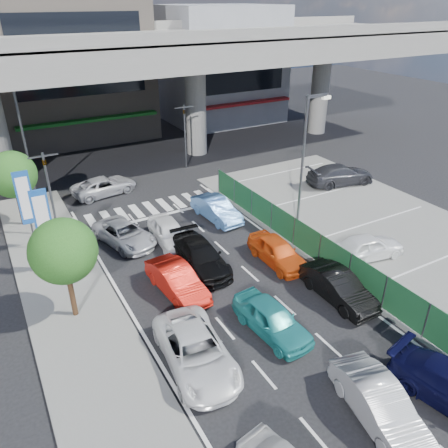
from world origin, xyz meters
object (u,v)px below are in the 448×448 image
tree_near (63,251)px  sedan_white_mid_left (196,351)px  hatch_black_mid_right (338,287)px  kei_truck_front_right (216,209)px  traffic_light_right (184,121)px  taxi_orange_left (177,281)px  hatch_white_back_mid (379,404)px  crossing_wagon_silver (104,186)px  street_lamp_left (26,134)px  tree_far (12,175)px  sedan_black_mid (200,256)px  parked_sedan_white (368,246)px  street_lamp_right (306,152)px  taxi_orange_right (277,251)px  wagon_silver_front_left (124,234)px  traffic_cone (297,233)px  traffic_light_left (47,174)px  signboard_far (26,200)px  taxi_teal_mid (272,319)px  parked_sedan_dgrey (340,175)px  signboard_near (43,221)px  sedan_white_front_mid (169,232)px

tree_near → sedan_white_mid_left: (3.41, -5.27, -2.70)m
hatch_black_mid_right → kei_truck_front_right: size_ratio=1.00×
traffic_light_right → taxi_orange_left: 17.78m
hatch_white_back_mid → crossing_wagon_silver: size_ratio=0.91×
taxi_orange_left → kei_truck_front_right: (5.43, 6.01, 0.00)m
street_lamp_left → tree_far: 4.04m
sedan_black_mid → parked_sedan_white: size_ratio=1.19×
street_lamp_right → taxi_orange_left: 10.66m
street_lamp_left → parked_sedan_white: street_lamp_left is taller
taxi_orange_right → parked_sedan_white: (4.54, -2.05, 0.05)m
street_lamp_left → wagon_silver_front_left: (3.32, -8.77, -4.16)m
tree_near → crossing_wagon_silver: size_ratio=1.05×
traffic_cone → street_lamp_right: bearing=45.9°
traffic_light_left → taxi_orange_left: size_ratio=1.24×
street_lamp_left → hatch_black_mid_right: bearing=-61.2°
tree_near → taxi_orange_right: bearing=-4.4°
signboard_far → taxi_teal_mid: (7.62, -12.15, -2.37)m
street_lamp_left → signboard_far: (-1.27, -7.01, -1.71)m
traffic_light_right → parked_sedan_dgrey: 12.91m
tree_far → taxi_orange_left: bearing=-63.8°
kei_truck_front_right → hatch_black_mid_right: bearing=-89.4°
tree_near → traffic_light_right: bearing=50.2°
kei_truck_front_right → parked_sedan_white: parked_sedan_white is taller
street_lamp_left → parked_sedan_white: bearing=-49.7°
tree_far → wagon_silver_front_left: 7.65m
wagon_silver_front_left → parked_sedan_white: parked_sedan_white is taller
signboard_near → taxi_orange_right: (10.64, -4.80, -2.37)m
hatch_black_mid_right → parked_sedan_white: 4.41m
street_lamp_left → tree_near: (-0.67, -14.00, -1.38)m
traffic_light_left → taxi_teal_mid: bearing=-64.7°
taxi_teal_mid → kei_truck_front_right: same height
traffic_cone → taxi_orange_right: bearing=-148.3°
traffic_light_right → sedan_white_mid_left: size_ratio=1.05×
hatch_black_mid_right → sedan_black_mid: bearing=128.7°
wagon_silver_front_left → hatch_black_mid_right: bearing=-69.8°
hatch_black_mid_right → taxi_teal_mid: bearing=-174.4°
signboard_near → hatch_white_back_mid: signboard_near is taller
street_lamp_left → sedan_white_front_mid: size_ratio=1.98×
signboard_far → taxi_orange_right: signboard_far is taller
signboard_far → sedan_white_mid_left: signboard_far is taller
sedan_white_front_mid → traffic_cone: (6.70, -3.26, -0.31)m
sedan_white_mid_left → taxi_orange_right: same height
hatch_black_mid_right → parked_sedan_white: (3.94, 1.97, 0.05)m
sedan_white_mid_left → kei_truck_front_right: bearing=63.7°
tree_far → taxi_orange_right: 16.17m
hatch_black_mid_right → taxi_orange_left: size_ratio=1.00×
hatch_black_mid_right → taxi_orange_right: (-0.60, 4.01, 0.00)m
taxi_teal_mid → taxi_orange_left: 5.09m
wagon_silver_front_left → sedan_white_front_mid: bearing=-42.7°
hatch_white_back_mid → sedan_white_front_mid: bearing=106.4°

